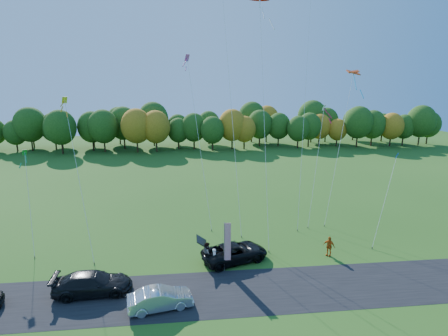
{
  "coord_description": "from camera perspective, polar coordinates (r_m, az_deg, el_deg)",
  "views": [
    {
      "loc": [
        -3.47,
        -26.69,
        14.89
      ],
      "look_at": [
        0.0,
        6.0,
        7.0
      ],
      "focal_mm": 28.0,
      "sensor_mm": 36.0,
      "label": 1
    }
  ],
  "objects": [
    {
      "name": "kite_delta_red",
      "position": [
        34.44,
        6.52,
        10.64
      ],
      "size": [
        2.36,
        10.3,
        24.85
      ],
      "color": "#4C3F33",
      "rests_on": "ground"
    },
    {
      "name": "person_east",
      "position": [
        33.07,
        16.76,
        -12.12
      ],
      "size": [
        1.07,
        1.06,
        1.82
      ],
      "primitive_type": "imported",
      "rotation": [
        0.0,
        0.0,
        -0.78
      ],
      "color": "#C85A12",
      "rests_on": "ground"
    },
    {
      "name": "kite_delta_blue",
      "position": [
        37.44,
        0.91,
        13.54
      ],
      "size": [
        2.85,
        11.17,
        29.39
      ],
      "color": "#4C3F33",
      "rests_on": "ground"
    },
    {
      "name": "kite_diamond_white",
      "position": [
        40.06,
        14.86,
        0.62
      ],
      "size": [
        3.96,
        6.69,
        12.97
      ],
      "color": "#4C3F33",
      "rests_on": "ground"
    },
    {
      "name": "kite_parafoil_rainbow",
      "position": [
        41.02,
        18.37,
        3.55
      ],
      "size": [
        6.62,
        6.83,
        16.88
      ],
      "color": "#4C3F33",
      "rests_on": "ground"
    },
    {
      "name": "kite_diamond_pink",
      "position": [
        37.84,
        -4.12,
        4.54
      ],
      "size": [
        2.75,
        7.8,
        18.52
      ],
      "color": "#4C3F33",
      "rests_on": "ground"
    },
    {
      "name": "dark_truck_a",
      "position": [
        28.38,
        -20.64,
        -17.2
      ],
      "size": [
        5.67,
        2.52,
        1.62
      ],
      "primitive_type": "imported",
      "rotation": [
        0.0,
        0.0,
        1.62
      ],
      "color": "black",
      "rests_on": "ground"
    },
    {
      "name": "silver_sedan",
      "position": [
        25.67,
        -10.36,
        -20.25
      ],
      "size": [
        4.59,
        2.36,
        1.44
      ],
      "primitive_type": "imported",
      "rotation": [
        0.0,
        0.0,
        1.77
      ],
      "color": "silver",
      "rests_on": "ground"
    },
    {
      "name": "kite_diamond_green",
      "position": [
        36.34,
        -29.2,
        -4.87
      ],
      "size": [
        2.06,
        4.74,
        9.26
      ],
      "color": "#4C3F33",
      "rests_on": "ground"
    },
    {
      "name": "kite_parafoil_orange",
      "position": [
        41.2,
        13.35,
        15.29
      ],
      "size": [
        6.34,
        12.96,
        33.26
      ],
      "color": "#4C3F33",
      "rests_on": "ground"
    },
    {
      "name": "ground",
      "position": [
        30.76,
        1.23,
        -15.46
      ],
      "size": [
        160.0,
        160.0,
        0.0
      ],
      "primitive_type": "plane",
      "color": "#245015"
    },
    {
      "name": "kite_diamond_blue_low",
      "position": [
        36.9,
        24.79,
        -4.79
      ],
      "size": [
        4.16,
        4.04,
        8.56
      ],
      "color": "#4C3F33",
      "rests_on": "ground"
    },
    {
      "name": "person_tailgate_b",
      "position": [
        30.43,
        -2.71,
        -13.73
      ],
      "size": [
        0.85,
        1.03,
        1.95
      ],
      "primitive_type": "imported",
      "rotation": [
        0.0,
        0.0,
        1.45
      ],
      "color": "gray",
      "rests_on": "ground"
    },
    {
      "name": "tree_line",
      "position": [
        83.1,
        -3.58,
        3.15
      ],
      "size": [
        116.0,
        12.0,
        10.0
      ],
      "primitive_type": null,
      "color": "#1E4711",
      "rests_on": "ground"
    },
    {
      "name": "feather_flag",
      "position": [
        28.61,
        0.47,
        -11.88
      ],
      "size": [
        0.57,
        0.07,
        4.29
      ],
      "color": "#999999",
      "rests_on": "ground"
    },
    {
      "name": "person_tailgate_a",
      "position": [
        29.88,
        -1.54,
        -14.52
      ],
      "size": [
        0.48,
        0.67,
        1.72
      ],
      "primitive_type": "imported",
      "rotation": [
        0.0,
        0.0,
        1.68
      ],
      "color": "white",
      "rests_on": "ground"
    },
    {
      "name": "black_suv",
      "position": [
        30.98,
        1.8,
        -13.57
      ],
      "size": [
        6.27,
        4.29,
        1.59
      ],
      "primitive_type": "imported",
      "rotation": [
        0.0,
        0.0,
        1.89
      ],
      "color": "black",
      "rests_on": "ground"
    },
    {
      "name": "kite_diamond_yellow",
      "position": [
        33.61,
        -22.65,
        -1.41
      ],
      "size": [
        3.72,
        7.06,
        14.08
      ],
      "color": "#4C3F33",
      "rests_on": "ground"
    },
    {
      "name": "asphalt_strip",
      "position": [
        27.35,
        2.35,
        -19.48
      ],
      "size": [
        90.0,
        6.0,
        0.01
      ],
      "primitive_type": "cube",
      "color": "black",
      "rests_on": "ground"
    }
  ]
}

